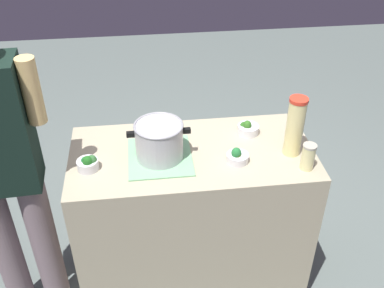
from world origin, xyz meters
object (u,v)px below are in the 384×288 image
at_px(lemonade_pitcher, 295,126).
at_px(person_cook, 4,175).
at_px(mason_jar, 308,157).
at_px(broccoli_bowl_back, 248,129).
at_px(cooking_pot, 159,140).
at_px(broccoli_bowl_center, 237,156).
at_px(broccoli_bowl_front, 88,163).

xyz_separation_m(lemonade_pitcher, person_cook, (1.40, 0.05, -0.12)).
bearing_deg(mason_jar, broccoli_bowl_back, -57.20).
bearing_deg(broccoli_bowl_back, cooking_pot, 18.36).
bearing_deg(broccoli_bowl_center, cooking_pot, -12.21).
height_order(mason_jar, broccoli_bowl_center, mason_jar).
xyz_separation_m(cooking_pot, lemonade_pitcher, (-0.67, 0.04, 0.05)).
bearing_deg(cooking_pot, broccoli_bowl_front, 8.94).
bearing_deg(mason_jar, lemonade_pitcher, -75.44).
relative_size(broccoli_bowl_center, person_cook, 0.06).
relative_size(cooking_pot, lemonade_pitcher, 0.99).
relative_size(cooking_pot, broccoli_bowl_front, 2.99).
relative_size(mason_jar, broccoli_bowl_front, 1.32).
xyz_separation_m(broccoli_bowl_front, broccoli_bowl_back, (-0.84, -0.22, -0.01)).
bearing_deg(broccoli_bowl_back, lemonade_pitcher, 132.01).
relative_size(cooking_pot, mason_jar, 2.26).
relative_size(lemonade_pitcher, person_cook, 0.18).
distance_m(cooking_pot, broccoli_bowl_center, 0.39).
bearing_deg(lemonade_pitcher, mason_jar, 104.56).
bearing_deg(person_cook, mason_jar, 176.78).
height_order(cooking_pot, mason_jar, cooking_pot).
bearing_deg(broccoli_bowl_back, broccoli_bowl_front, 14.51).
distance_m(lemonade_pitcher, broccoli_bowl_back, 0.30).
xyz_separation_m(lemonade_pitcher, mason_jar, (-0.04, 0.13, -0.09)).
relative_size(broccoli_bowl_front, broccoli_bowl_back, 0.91).
bearing_deg(mason_jar, person_cook, -3.22).
height_order(cooking_pot, broccoli_bowl_center, cooking_pot).
relative_size(cooking_pot, person_cook, 0.18).
relative_size(lemonade_pitcher, broccoli_bowl_front, 3.03).
distance_m(lemonade_pitcher, person_cook, 1.41).
height_order(cooking_pot, lemonade_pitcher, lemonade_pitcher).
xyz_separation_m(mason_jar, broccoli_bowl_front, (1.05, -0.12, -0.03)).
bearing_deg(broccoli_bowl_center, broccoli_bowl_front, -2.12).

